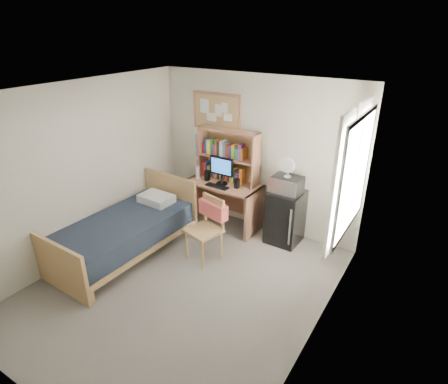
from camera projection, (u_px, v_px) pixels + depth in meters
The scene contains 26 objects.
floor at pixel (183, 286), 5.14m from camera, with size 3.60×4.20×0.02m, color gray.
ceiling at pixel (172, 93), 4.07m from camera, with size 3.60×4.20×0.02m, color white.
wall_back at pixel (257, 154), 6.22m from camera, with size 3.60×0.04×2.60m, color white.
wall_front at pixel (13, 297), 2.98m from camera, with size 3.60×0.04×2.60m, color white.
wall_left at pixel (81, 172), 5.47m from camera, with size 0.04×4.20×2.60m, color white.
wall_right at pixel (320, 242), 3.73m from camera, with size 0.04×4.20×2.60m, color white.
window_unit at pixel (351, 175), 4.56m from camera, with size 0.10×1.40×1.70m, color white.
curtain_left at pixel (339, 186), 4.27m from camera, with size 0.04×0.55×1.70m, color white.
curtain_right at pixel (357, 165), 4.88m from camera, with size 0.04×0.55×1.70m, color white.
bulletin_board at pixel (217, 112), 6.33m from camera, with size 0.94×0.03×0.64m, color tan.
poster_wave at pixel (202, 147), 6.77m from camera, with size 0.30×0.01×0.42m, color navy.
poster_japan at pixel (203, 171), 6.96m from camera, with size 0.28×0.01×0.36m, color red.
desk at pixel (224, 204), 6.54m from camera, with size 1.28×0.64×0.80m, color tan.
desk_chair at pixel (204, 230), 5.53m from camera, with size 0.50×0.50×0.99m, color tan.
mini_fridge at pixel (285, 217), 6.03m from camera, with size 0.52×0.52×0.88m, color black.
bed at pixel (124, 237), 5.74m from camera, with size 1.07×2.15×0.59m, color #1C2432.
hutch at pixel (229, 156), 6.31m from camera, with size 1.09×0.28×0.89m, color tan.
monitor at pixel (222, 171), 6.24m from camera, with size 0.44×0.03×0.47m, color black.
keyboard at pixel (217, 186), 6.22m from camera, with size 0.41×0.13×0.02m, color black.
speaker_left at pixel (207, 175), 6.44m from camera, with size 0.08×0.08×0.18m, color black.
speaker_right at pixel (237, 183), 6.15m from camera, with size 0.07×0.07×0.17m, color black.
water_bottle at pixel (197, 173), 6.49m from camera, with size 0.07×0.07×0.24m, color white.
hoodie at pixel (213, 209), 5.55m from camera, with size 0.50×0.15×0.24m, color #FF6A61.
microwave at pixel (287, 185), 5.78m from camera, with size 0.45×0.34×0.26m, color #B5B5BA.
desk_fan at pixel (288, 168), 5.66m from camera, with size 0.23×0.23×0.29m, color white.
pillow at pixel (156, 199), 6.16m from camera, with size 0.54×0.38×0.13m, color white.
Camera 1 is at (2.68, -3.21, 3.30)m, focal length 30.00 mm.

